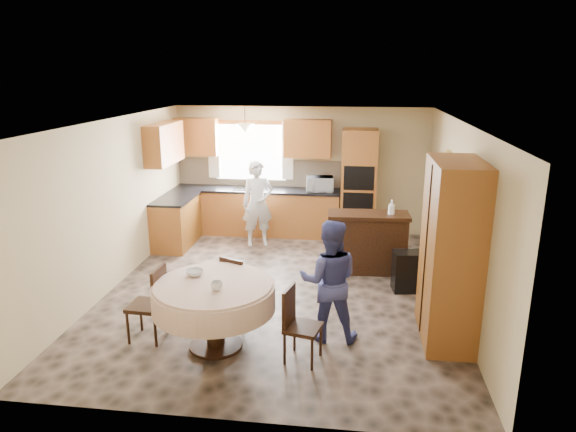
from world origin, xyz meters
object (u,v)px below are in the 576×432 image
Objects in this scene: sideboard at (367,244)px; person_sink at (258,204)px; oven_tower at (358,185)px; person_dining at (329,281)px; chair_right at (297,321)px; chair_back at (236,284)px; chair_left at (152,300)px; dining_table at (214,298)px; cupboard at (451,253)px.

person_sink reaches higher than sideboard.
oven_tower is 4.04m from person_dining.
sideboard is at bearing -3.20° from chair_right.
chair_back is 0.57× the size of person_dining.
chair_left is 1.08× the size of chair_right.
chair_right is (0.99, -0.14, -0.16)m from dining_table.
chair_left is 1.11m from chair_back.
sideboard is 0.59× the size of cupboard.
oven_tower is 1.41× the size of person_dining.
cupboard reaches higher than person_dining.
chair_left is at bearing -119.64° from oven_tower.
sideboard is 0.81× the size of person_sink.
dining_table is (-2.73, -0.60, -0.46)m from cupboard.
chair_left is at bearing 5.35° from person_dining.
oven_tower is at bearing 92.30° from sideboard.
oven_tower reaches higher than chair_back.
dining_table is at bearing -107.07° from person_sink.
chair_left is 0.62× the size of person_dining.
cupboard reaches higher than chair_right.
person_dining is (1.31, 0.39, 0.12)m from dining_table.
cupboard is at bearing -68.90° from sideboard.
sideboard is at bearing -48.00° from person_sink.
sideboard is 1.49× the size of chair_right.
chair_back is at bearing -104.71° from person_sink.
person_dining is at bearing -172.78° from chair_back.
cupboard is at bearing 12.37° from dining_table.
chair_right is (1.78, -0.23, -0.04)m from chair_left.
person_dining reaches higher than chair_left.
dining_table is 0.89× the size of person_sink.
person_sink is (-2.00, 1.07, 0.34)m from sideboard.
person_sink is 1.06× the size of person_dining.
chair_back is 1.28m from chair_right.
chair_back is at bearing -135.36° from sideboard.
oven_tower is at bearing -89.30° from chair_back.
sideboard is 2.56m from chair_back.
sideboard is 3.66m from chair_left.
person_sink is at bearing 149.02° from sideboard.
person_sink is (0.61, 3.64, 0.28)m from chair_left.
cupboard is 1.48m from person_dining.
cupboard reaches higher than chair_back.
chair_left is 0.59× the size of person_sink.
chair_back is at bearing 83.66° from dining_table.
chair_right is 4.05m from person_sink.
oven_tower reaches higher than chair_left.
chair_left is 1.08× the size of chair_back.
chair_right is at bearing -98.45° from oven_tower.
cupboard is 2.55× the size of chair_right.
cupboard reaches higher than person_sink.
sideboard is at bearing 55.61° from dining_table.
cupboard is 2.72m from chair_back.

